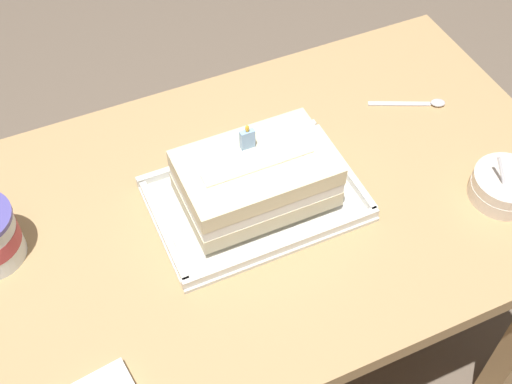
% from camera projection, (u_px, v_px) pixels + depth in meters
% --- Properties ---
extents(ground_plane, '(8.00, 8.00, 0.00)m').
position_uv_depth(ground_plane, '(256.00, 377.00, 1.75)').
color(ground_plane, '#6B5B4C').
extents(dining_table, '(1.17, 0.69, 0.73)m').
position_uv_depth(dining_table, '(256.00, 240.00, 1.27)').
color(dining_table, tan).
rests_on(dining_table, ground_plane).
extents(foil_tray, '(0.36, 0.24, 0.02)m').
position_uv_depth(foil_tray, '(256.00, 199.00, 1.18)').
color(foil_tray, silver).
rests_on(foil_tray, dining_table).
extents(birthday_cake, '(0.25, 0.16, 0.14)m').
position_uv_depth(birthday_cake, '(256.00, 176.00, 1.14)').
color(birthday_cake, beige).
rests_on(birthday_cake, foil_tray).
extents(bowl_stack, '(0.12, 0.12, 0.09)m').
position_uv_depth(bowl_stack, '(505.00, 186.00, 1.18)').
color(bowl_stack, silver).
rests_on(bowl_stack, dining_table).
extents(serving_spoon_near_tray, '(0.15, 0.08, 0.01)m').
position_uv_depth(serving_spoon_near_tray, '(424.00, 103.00, 1.34)').
color(serving_spoon_near_tray, silver).
rests_on(serving_spoon_near_tray, dining_table).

